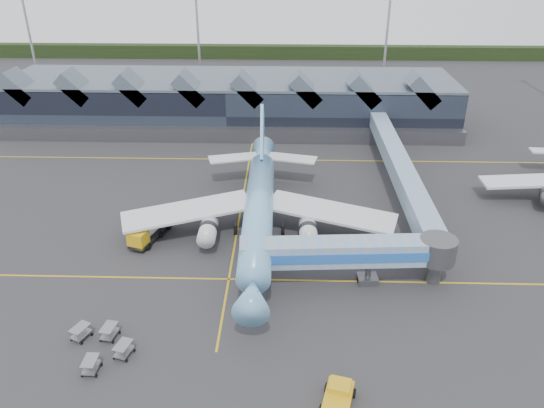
{
  "coord_description": "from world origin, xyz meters",
  "views": [
    {
      "loc": [
        6.52,
        -58.53,
        36.37
      ],
      "look_at": [
        4.77,
        1.52,
        5.0
      ],
      "focal_mm": 35.0,
      "sensor_mm": 36.0,
      "label": 1
    }
  ],
  "objects_px": {
    "main_airliner": "(259,207)",
    "pushback_tug": "(338,397)",
    "fuel_truck": "(152,226)",
    "jet_bridge": "(361,253)"
  },
  "relations": [
    {
      "from": "main_airliner",
      "to": "pushback_tug",
      "type": "bearing_deg",
      "value": -74.82
    },
    {
      "from": "main_airliner",
      "to": "fuel_truck",
      "type": "distance_m",
      "value": 14.33
    },
    {
      "from": "main_airliner",
      "to": "fuel_truck",
      "type": "bearing_deg",
      "value": -174.87
    },
    {
      "from": "main_airliner",
      "to": "fuel_truck",
      "type": "height_order",
      "value": "main_airliner"
    },
    {
      "from": "main_airliner",
      "to": "jet_bridge",
      "type": "bearing_deg",
      "value": -43.03
    },
    {
      "from": "jet_bridge",
      "to": "pushback_tug",
      "type": "bearing_deg",
      "value": -105.86
    },
    {
      "from": "main_airliner",
      "to": "fuel_truck",
      "type": "xyz_separation_m",
      "value": [
        -14.06,
        -1.47,
        -2.34
      ]
    },
    {
      "from": "fuel_truck",
      "to": "pushback_tug",
      "type": "height_order",
      "value": "fuel_truck"
    },
    {
      "from": "jet_bridge",
      "to": "fuel_truck",
      "type": "bearing_deg",
      "value": 156.41
    },
    {
      "from": "pushback_tug",
      "to": "fuel_truck",
      "type": "bearing_deg",
      "value": 143.74
    }
  ]
}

